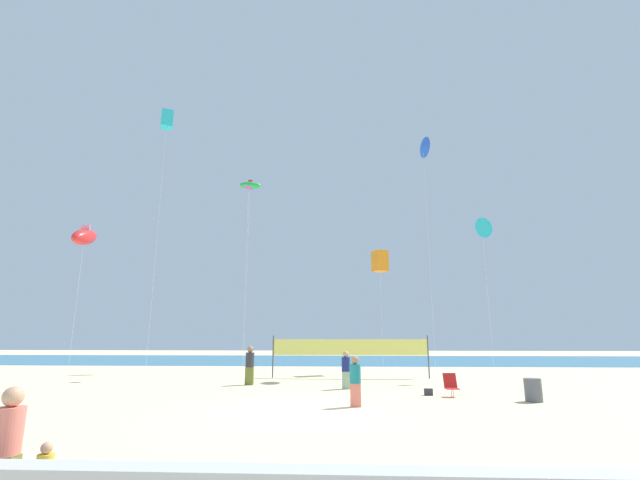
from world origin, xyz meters
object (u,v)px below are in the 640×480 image
trash_barrel (533,390)px  volleyball_net (350,349)px  beachgoer_charcoal_shirt (250,364)px  kite_red_inflatable (84,237)px  beachgoer_navy_shirt (346,368)px  kite_magenta_diamond (249,192)px  mother_figure (6,445)px  kite_green_inflatable (250,186)px  kite_orange_box (380,261)px  kite_cyan_box (167,120)px  toddler_figure (43,477)px  beachgoer_teal_shirt (355,379)px  beach_handbag (428,392)px  folding_beach_chair (451,384)px  kite_blue_delta (423,148)px  kite_cyan_delta (482,228)px

trash_barrel → volleyball_net: size_ratio=0.09×
beachgoer_charcoal_shirt → kite_red_inflatable: size_ratio=0.21×
beachgoer_navy_shirt → kite_magenta_diamond: kite_magenta_diamond is taller
volleyball_net → mother_figure: bearing=-104.3°
mother_figure → kite_green_inflatable: (-2.64, 26.28, 13.27)m
trash_barrel → kite_orange_box: 15.15m
kite_orange_box → kite_red_inflatable: 18.84m
kite_cyan_box → kite_magenta_diamond: bearing=-5.0°
toddler_figure → beachgoer_navy_shirt: (4.16, 14.56, 0.40)m
beachgoer_teal_shirt → trash_barrel: beachgoer_teal_shirt is taller
beach_handbag → beachgoer_teal_shirt: bearing=-134.8°
beachgoer_charcoal_shirt → kite_magenta_diamond: kite_magenta_diamond is taller
folding_beach_chair → kite_green_inflatable: (-11.61, 14.06, 13.69)m
volleyball_net → kite_orange_box: (2.24, 3.86, 5.81)m
beachgoer_navy_shirt → beachgoer_charcoal_shirt: size_ratio=0.90×
beachgoer_teal_shirt → kite_green_inflatable: (-7.71, 16.84, 13.26)m
toddler_figure → folding_beach_chair: size_ratio=1.06×
kite_red_inflatable → kite_orange_box: bearing=16.9°
beachgoer_charcoal_shirt → kite_cyan_box: (-7.93, 5.88, 16.70)m
toddler_figure → kite_orange_box: 25.55m
toddler_figure → kite_blue_delta: (9.90, 22.70, 14.96)m
kite_red_inflatable → kite_cyan_delta: bearing=3.3°
kite_cyan_delta → beach_handbag: bearing=-125.5°
kite_red_inflatable → kite_cyan_box: (2.78, 3.69, 9.55)m
mother_figure → kite_cyan_box: size_ratio=0.09×
beach_handbag → kite_blue_delta: bearing=76.7°
beachgoer_teal_shirt → beach_handbag: (3.04, 3.06, -0.76)m
beachgoer_teal_shirt → volleyball_net: bearing=100.2°
folding_beach_chair → kite_cyan_box: (-16.91, 9.64, 17.24)m
trash_barrel → kite_blue_delta: (-1.14, 11.72, 15.05)m
volleyball_net → kite_magenta_diamond: (-6.64, 1.53, 10.25)m
toddler_figure → kite_magenta_diamond: size_ratio=0.08×
beachgoer_navy_shirt → kite_blue_delta: size_ratio=0.10×
kite_red_inflatable → kite_green_inflatable: (8.09, 8.12, 6.00)m
volleyball_net → trash_barrel: bearing=-53.2°
beachgoer_navy_shirt → kite_magenta_diamond: (-6.37, 6.77, 10.99)m
volleyball_net → kite_green_inflatable: bearing=139.7°
mother_figure → beach_handbag: size_ratio=4.91×
trash_barrel → kite_magenta_diamond: size_ratio=0.07×
beachgoer_charcoal_shirt → kite_cyan_delta: bearing=115.9°
toddler_figure → kite_green_inflatable: kite_green_inflatable is taller
kite_orange_box → beachgoer_navy_shirt: bearing=-105.4°
toddler_figure → kite_green_inflatable: 29.82m
mother_figure → volleyball_net: size_ratio=0.18×
beachgoer_teal_shirt → volleyball_net: size_ratio=0.19×
kite_magenta_diamond → kite_green_inflatable: bearing=101.9°
beachgoer_navy_shirt → kite_blue_delta: (5.74, 8.14, 14.56)m
volleyball_net → kite_cyan_delta: kite_cyan_delta is taller
kite_blue_delta → folding_beach_chair: bearing=-98.4°
mother_figure → kite_orange_box: bearing=63.6°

